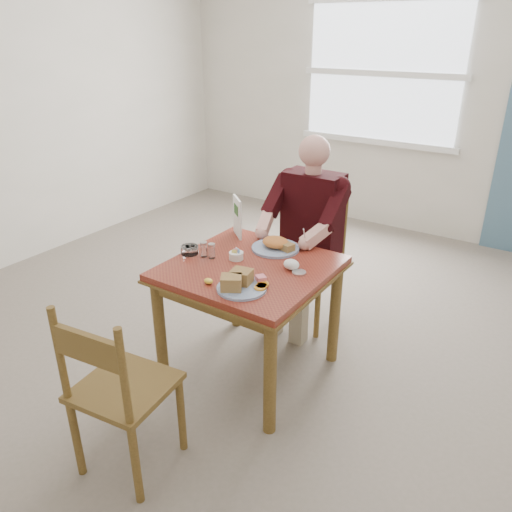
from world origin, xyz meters
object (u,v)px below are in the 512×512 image
Objects in this scene: chair_near at (118,391)px; far_plate at (276,245)px; chair_far at (311,259)px; diner at (308,220)px; near_plate at (240,283)px; table at (250,282)px.

chair_near reaches higher than far_plate.
diner is at bearing -89.99° from chair_far.
diner is (0.00, -0.09, 0.33)m from chair_far.
chair_far reaches higher than far_plate.
table is at bearing 114.03° from near_plate.
table is 0.97× the size of chair_near.
chair_far is 1.00× the size of chair_near.
chair_far and chair_near have the same top height.
diner is 0.99m from near_plate.
near_plate reaches higher than table.
chair_near is at bearing -93.67° from far_plate.
diner is at bearing 87.69° from chair_near.
near_plate is (0.19, 0.72, 0.30)m from chair_near.
diner reaches higher than chair_near.
far_plate is at bearing 86.33° from chair_near.
table is 0.81m from chair_far.
chair_near is (-0.07, -1.79, 0.00)m from chair_far.
chair_far is at bearing 90.00° from table.
far_plate reaches higher than table.
chair_near is 0.69× the size of diner.
chair_far is 1.79m from chair_near.
near_plate is at bearing -82.96° from diner.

